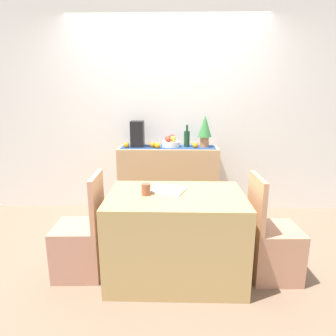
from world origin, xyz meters
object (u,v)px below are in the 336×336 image
object	(u,v)px
dining_table	(176,235)
coffee_cup	(146,189)
fruit_bowl	(171,144)
chair_by_corner	(272,248)
coffee_maker	(137,134)
chair_near_window	(81,245)
wine_bottle	(187,139)
open_book	(168,190)
sideboard_console	(168,181)
potted_plant	(205,129)

from	to	relation	value
dining_table	coffee_cup	xyz separation A→B (m)	(-0.25, -0.02, 0.42)
fruit_bowl	chair_by_corner	xyz separation A→B (m)	(0.89, -1.37, -0.67)
dining_table	coffee_maker	bearing A→B (deg)	109.52
chair_by_corner	dining_table	bearing A→B (deg)	179.96
fruit_bowl	chair_near_window	xyz separation A→B (m)	(-0.77, -1.37, -0.67)
coffee_cup	chair_by_corner	bearing A→B (deg)	0.83
wine_bottle	chair_near_window	size ratio (longest dim) A/B	0.31
fruit_bowl	coffee_cup	world-z (taller)	fruit_bowl
open_book	coffee_cup	world-z (taller)	coffee_cup
wine_bottle	chair_by_corner	size ratio (longest dim) A/B	0.31
wine_bottle	fruit_bowl	bearing A→B (deg)	180.00
chair_near_window	open_book	bearing A→B (deg)	6.55
coffee_maker	chair_by_corner	world-z (taller)	coffee_maker
coffee_maker	chair_near_window	xyz separation A→B (m)	(-0.34, -1.37, -0.79)
sideboard_console	chair_by_corner	distance (m)	1.66
wine_bottle	coffee_maker	world-z (taller)	coffee_maker
coffee_maker	chair_by_corner	bearing A→B (deg)	-46.14
wine_bottle	dining_table	world-z (taller)	wine_bottle
potted_plant	open_book	bearing A→B (deg)	-108.46
chair_near_window	chair_by_corner	distance (m)	1.66
fruit_bowl	wine_bottle	bearing A→B (deg)	0.00
sideboard_console	open_book	xyz separation A→B (m)	(0.03, -1.28, 0.30)
sideboard_console	potted_plant	distance (m)	0.82
coffee_maker	dining_table	distance (m)	1.60
dining_table	chair_by_corner	world-z (taller)	chair_by_corner
fruit_bowl	open_book	xyz separation A→B (m)	(-0.01, -1.28, -0.18)
coffee_maker	coffee_cup	size ratio (longest dim) A/B	3.43
open_book	chair_by_corner	distance (m)	1.03
coffee_cup	chair_near_window	world-z (taller)	chair_near_window
dining_table	chair_near_window	size ratio (longest dim) A/B	1.26
wine_bottle	dining_table	xyz separation A→B (m)	(-0.13, -1.37, -0.63)
potted_plant	chair_near_window	bearing A→B (deg)	-130.91
fruit_bowl	dining_table	bearing A→B (deg)	-87.34
sideboard_console	chair_near_window	world-z (taller)	chair_near_window
wine_bottle	coffee_cup	bearing A→B (deg)	-105.37
sideboard_console	fruit_bowl	size ratio (longest dim) A/B	5.66
sideboard_console	coffee_maker	distance (m)	0.72
dining_table	sideboard_console	bearing A→B (deg)	94.12
fruit_bowl	coffee_cup	distance (m)	1.40
open_book	wine_bottle	bearing A→B (deg)	100.60
coffee_cup	chair_by_corner	world-z (taller)	chair_by_corner
coffee_cup	open_book	bearing A→B (deg)	30.78
open_book	coffee_cup	xyz separation A→B (m)	(-0.17, -0.10, 0.04)
open_book	potted_plant	bearing A→B (deg)	91.28
fruit_bowl	chair_near_window	distance (m)	1.70
fruit_bowl	coffee_maker	size ratio (longest dim) A/B	0.68
potted_plant	dining_table	size ratio (longest dim) A/B	0.35
sideboard_console	coffee_cup	world-z (taller)	sideboard_console
coffee_maker	potted_plant	bearing A→B (deg)	-0.00
fruit_bowl	wine_bottle	size ratio (longest dim) A/B	0.79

